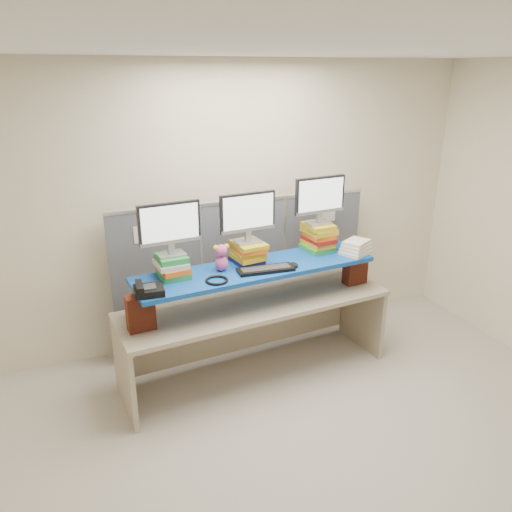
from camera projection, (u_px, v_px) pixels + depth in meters
name	position (u px, v px, depth m)	size (l,w,h in m)	color
room	(336.00, 281.00, 3.24)	(5.00, 4.00, 2.80)	beige
cubicle_partition	(244.00, 273.00, 5.02)	(2.60, 0.06, 1.53)	#4A4E58
desk	(256.00, 317.00, 4.50)	(2.51, 0.94, 0.75)	tan
brick_pier_left	(141.00, 313.00, 3.92)	(0.22, 0.12, 0.30)	maroon
brick_pier_right	(355.00, 269.00, 4.79)	(0.22, 0.12, 0.30)	maroon
blue_board	(256.00, 269.00, 4.34)	(2.14, 0.53, 0.04)	navy
book_stack_left	(172.00, 266.00, 4.10)	(0.27, 0.31, 0.18)	#24893B
book_stack_center	(248.00, 252.00, 4.39)	(0.29, 0.33, 0.19)	#131457
book_stack_right	(318.00, 237.00, 4.69)	(0.29, 0.33, 0.26)	#24893B
monitor_left	(170.00, 226.00, 3.98)	(0.51, 0.16, 0.44)	#949599
monitor_center	(248.00, 215.00, 4.27)	(0.51, 0.16, 0.44)	#949599
monitor_right	(320.00, 197.00, 4.55)	(0.51, 0.16, 0.44)	#949599
keyboard	(266.00, 269.00, 4.24)	(0.50, 0.19, 0.03)	black
mouse	(294.00, 265.00, 4.33)	(0.06, 0.10, 0.03)	black
desk_phone	(148.00, 290.00, 3.79)	(0.23, 0.21, 0.09)	black
headset	(217.00, 280.00, 4.03)	(0.19, 0.19, 0.02)	black
plush_toy	(221.00, 257.00, 4.21)	(0.14, 0.10, 0.24)	#CF4F91
binder_stack	(356.00, 247.00, 4.62)	(0.34, 0.31, 0.13)	beige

